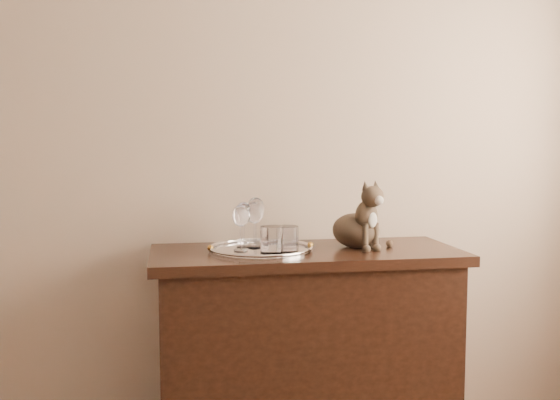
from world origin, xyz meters
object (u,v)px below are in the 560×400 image
at_px(tray, 261,250).
at_px(tumbler_a, 287,239).
at_px(tumbler_c, 285,236).
at_px(cat, 356,213).
at_px(wine_glass_b, 256,221).
at_px(wine_glass_a, 244,225).
at_px(wine_glass_c, 241,228).
at_px(tumbler_b, 272,240).
at_px(wine_glass_d, 254,225).
at_px(sideboard, 306,356).

height_order(tray, tumbler_a, tumbler_a).
height_order(tumbler_c, cat, cat).
relative_size(wine_glass_b, tumbler_c, 2.31).
height_order(wine_glass_a, tumbler_a, wine_glass_a).
bearing_deg(wine_glass_b, wine_glass_c, -119.85).
relative_size(tumbler_b, tumbler_c, 1.21).
bearing_deg(wine_glass_a, tray, -34.26).
height_order(tray, wine_glass_d, wine_glass_d).
relative_size(sideboard, wine_glass_a, 6.72).
xyz_separation_m(wine_glass_b, cat, (0.39, -0.08, 0.03)).
relative_size(tray, tumbler_a, 4.07).
distance_m(wine_glass_a, tumbler_a, 0.20).
distance_m(wine_glass_c, cat, 0.47).
xyz_separation_m(sideboard, tumbler_c, (-0.08, 0.04, 0.47)).
bearing_deg(wine_glass_c, tumbler_a, -20.92).
bearing_deg(sideboard, cat, 7.11).
xyz_separation_m(tray, wine_glass_b, (-0.01, 0.11, 0.10)).
relative_size(sideboard, cat, 4.41).
height_order(wine_glass_c, cat, cat).
height_order(wine_glass_a, wine_glass_c, wine_glass_a).
xyz_separation_m(wine_glass_a, cat, (0.45, -0.02, 0.04)).
relative_size(tumbler_b, cat, 0.37).
xyz_separation_m(sideboard, wine_glass_d, (-0.20, 0.05, 0.52)).
xyz_separation_m(wine_glass_a, wine_glass_d, (0.04, -0.00, 0.00)).
relative_size(wine_glass_a, tumbler_c, 2.16).
distance_m(sideboard, wine_glass_d, 0.56).
bearing_deg(wine_glass_d, tumbler_c, -4.36).
bearing_deg(wine_glass_a, wine_glass_d, -3.86).
bearing_deg(wine_glass_c, wine_glass_b, 60.15).
bearing_deg(tumbler_b, wine_glass_d, 109.51).
height_order(wine_glass_d, tumbler_a, wine_glass_d).
relative_size(wine_glass_b, wine_glass_d, 1.06).
bearing_deg(wine_glass_c, tumbler_c, 16.36).
height_order(tumbler_a, cat, cat).
distance_m(tray, wine_glass_a, 0.12).
distance_m(wine_glass_a, cat, 0.45).
height_order(tray, wine_glass_a, wine_glass_a).
height_order(wine_glass_a, cat, cat).
bearing_deg(cat, wine_glass_b, 147.80).
bearing_deg(tumbler_a, tray, 134.57).
xyz_separation_m(tray, wine_glass_d, (-0.02, 0.04, 0.09)).
bearing_deg(sideboard, wine_glass_d, 167.13).
height_order(tray, wine_glass_b, wine_glass_b).
xyz_separation_m(tray, tumbler_b, (0.03, -0.10, 0.05)).
relative_size(wine_glass_b, wine_glass_c, 1.09).
bearing_deg(tumbler_a, wine_glass_a, 138.86).
bearing_deg(wine_glass_b, sideboard, -30.97).
bearing_deg(tumbler_a, wine_glass_b, 115.70).
distance_m(wine_glass_d, tumbler_c, 0.13).
bearing_deg(wine_glass_b, wine_glass_a, -131.26).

